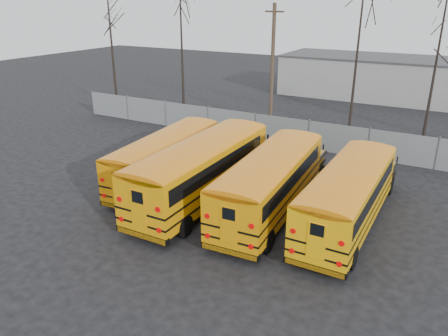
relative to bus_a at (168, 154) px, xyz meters
The scene contains 12 objects.
ground 5.79m from the bus_a, 28.14° to the right, with size 120.00×120.00×0.00m, color black.
fence 10.60m from the bus_a, 62.47° to the left, with size 40.00×0.04×2.00m, color gray.
distant_building 30.18m from the bus_a, 76.80° to the left, with size 22.00×8.00×4.00m, color #9E9E9A.
bus_a is the anchor object (origin of this frame).
bus_b 3.16m from the bus_a, 18.90° to the right, with size 2.69×11.53×3.22m.
bus_c 6.52m from the bus_a, ahead, with size 3.14×10.95×3.03m.
bus_d 10.05m from the bus_a, ahead, with size 2.41×10.42×2.91m.
utility_pole_left 14.20m from the bus_a, 89.43° to the left, with size 1.66×0.46×9.38m.
tree_0 18.87m from the bus_a, 141.03° to the left, with size 0.26×0.26×11.72m, color black.
tree_1 16.78m from the bus_a, 121.21° to the left, with size 0.26×0.26×12.59m, color black.
tree_2 14.36m from the bus_a, 58.40° to the left, with size 0.26×0.26×12.99m, color black.
tree_3 17.12m from the bus_a, 45.06° to the left, with size 0.26×0.26×10.37m, color black.
Camera 1 is at (8.91, -15.68, 9.68)m, focal length 35.00 mm.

